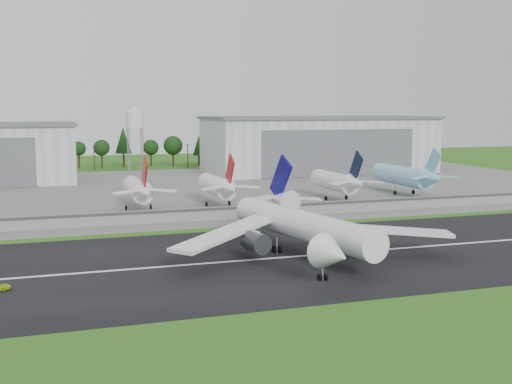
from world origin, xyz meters
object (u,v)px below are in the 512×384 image
object	(u,v)px
main_airliner	(303,232)
parked_jet_navy	(338,181)
parked_jet_red_a	(139,190)
parked_jet_red_b	(219,186)
parked_jet_skyblue	(407,176)

from	to	relation	value
main_airliner	parked_jet_navy	distance (m)	77.86
parked_jet_red_a	main_airliner	bearing A→B (deg)	-71.66
parked_jet_red_b	parked_jet_red_a	bearing A→B (deg)	-179.96
parked_jet_red_a	parked_jet_red_b	world-z (taller)	parked_jet_red_b
main_airliner	parked_jet_red_a	distance (m)	70.56
parked_jet_red_b	parked_jet_navy	world-z (taller)	parked_jet_navy
parked_jet_red_a	parked_jet_red_b	bearing A→B (deg)	0.04
parked_jet_red_a	parked_jet_skyblue	world-z (taller)	parked_jet_skyblue
main_airliner	parked_jet_navy	size ratio (longest dim) A/B	1.88
parked_jet_red_b	parked_jet_navy	size ratio (longest dim) A/B	1.00
parked_jet_red_b	main_airliner	bearing A→B (deg)	-91.01
parked_jet_navy	parked_jet_skyblue	xyz separation A→B (m)	(27.48, 5.05, 0.30)
parked_jet_red_a	parked_jet_navy	xyz separation A→B (m)	(61.87, 0.02, 0.12)
main_airliner	parked_jet_navy	world-z (taller)	main_airliner
main_airliner	parked_jet_red_a	size ratio (longest dim) A/B	1.88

